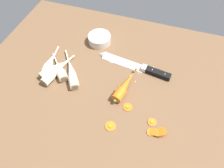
# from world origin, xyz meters

# --- Properties ---
(ground_plane) EXTENTS (1.20, 0.90, 0.04)m
(ground_plane) POSITION_xyz_m (0.00, 0.00, -0.02)
(ground_plane) COLOR brown
(chefs_knife) EXTENTS (0.35, 0.08, 0.04)m
(chefs_knife) POSITION_xyz_m (0.05, 0.12, 0.01)
(chefs_knife) COLOR silver
(chefs_knife) RESTS_ON ground_plane
(whole_carrot) EXTENTS (0.07, 0.19, 0.04)m
(whole_carrot) POSITION_xyz_m (0.05, -0.02, 0.02)
(whole_carrot) COLOR orange
(whole_carrot) RESTS_ON ground_plane
(parsnip_front) EXTENTS (0.10, 0.17, 0.04)m
(parsnip_front) POSITION_xyz_m (-0.27, -0.03, 0.02)
(parsnip_front) COLOR beige
(parsnip_front) RESTS_ON ground_plane
(parsnip_mid_left) EXTENTS (0.06, 0.17, 0.04)m
(parsnip_mid_left) POSITION_xyz_m (-0.30, -0.00, 0.02)
(parsnip_mid_left) COLOR beige
(parsnip_mid_left) RESTS_ON ground_plane
(parsnip_mid_right) EXTENTS (0.15, 0.20, 0.04)m
(parsnip_mid_right) POSITION_xyz_m (-0.18, -0.03, 0.02)
(parsnip_mid_right) COLOR beige
(parsnip_mid_right) RESTS_ON ground_plane
(parsnip_back) EXTENTS (0.14, 0.14, 0.04)m
(parsnip_back) POSITION_xyz_m (-0.24, -0.02, 0.02)
(parsnip_back) COLOR beige
(parsnip_back) RESTS_ON ground_plane
(parsnip_outer) EXTENTS (0.07, 0.19, 0.04)m
(parsnip_outer) POSITION_xyz_m (-0.25, -0.05, 0.02)
(parsnip_outer) COLOR beige
(parsnip_outer) RESTS_ON ground_plane
(carrot_slice_stack) EXTENTS (0.07, 0.04, 0.03)m
(carrot_slice_stack) POSITION_xyz_m (0.22, -0.17, 0.01)
(carrot_slice_stack) COLOR orange
(carrot_slice_stack) RESTS_ON ground_plane
(carrot_slice_stray_near) EXTENTS (0.04, 0.04, 0.01)m
(carrot_slice_stray_near) POSITION_xyz_m (0.05, -0.19, 0.00)
(carrot_slice_stray_near) COLOR orange
(carrot_slice_stray_near) RESTS_ON ground_plane
(carrot_slice_stray_mid) EXTENTS (0.04, 0.04, 0.01)m
(carrot_slice_stray_mid) POSITION_xyz_m (0.09, -0.10, 0.00)
(carrot_slice_stray_mid) COLOR orange
(carrot_slice_stray_mid) RESTS_ON ground_plane
(carrot_slice_stray_far) EXTENTS (0.03, 0.03, 0.01)m
(carrot_slice_stray_far) POSITION_xyz_m (0.19, -0.13, 0.00)
(carrot_slice_stray_far) COLOR orange
(carrot_slice_stray_far) RESTS_ON ground_plane
(prep_bowl) EXTENTS (0.11, 0.11, 0.04)m
(prep_bowl) POSITION_xyz_m (-0.14, 0.21, 0.02)
(prep_bowl) COLOR beige
(prep_bowl) RESTS_ON ground_plane
(mince_crumbs) EXTENTS (0.20, 0.11, 0.01)m
(mince_crumbs) POSITION_xyz_m (0.01, 0.10, 0.00)
(mince_crumbs) COLOR silver
(mince_crumbs) RESTS_ON ground_plane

